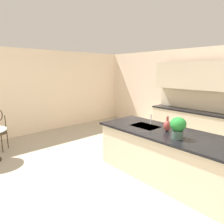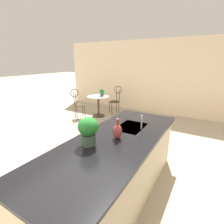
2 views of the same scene
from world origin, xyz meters
name	(u,v)px [view 1 (image 1 of 2)]	position (x,y,z in m)	size (l,w,h in m)	color
ground_plane	(124,187)	(0.00, 0.00, 0.00)	(40.00, 40.00, 0.00)	#B2A893
wall_back	(216,95)	(0.00, 3.66, 1.35)	(9.00, 0.12, 2.70)	beige
wall_left_window	(31,92)	(-4.26, 0.00, 1.35)	(0.12, 7.80, 2.70)	beige
kitchen_island	(167,155)	(0.30, 0.85, 0.46)	(2.80, 1.06, 0.92)	beige
back_counter_run	(192,124)	(-0.40, 3.21, 0.49)	(2.44, 0.64, 1.52)	beige
upper_cabinet_run	(196,76)	(-0.40, 3.18, 1.90)	(2.40, 0.36, 0.76)	beige
sink_faucet	(151,119)	(-0.25, 1.03, 1.03)	(0.02, 0.02, 0.22)	#B2B5BA
potted_plant_counter_near	(178,126)	(0.60, 0.64, 1.13)	(0.26, 0.26, 0.37)	#385147
vase_on_counter	(167,126)	(0.25, 0.87, 1.03)	(0.13, 0.13, 0.29)	#993D38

